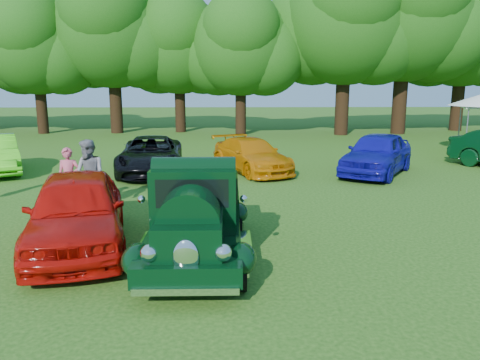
{
  "coord_description": "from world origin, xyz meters",
  "views": [
    {
      "loc": [
        0.8,
        -9.17,
        3.46
      ],
      "look_at": [
        1.06,
        2.17,
        1.1
      ],
      "focal_mm": 35.0,
      "sensor_mm": 36.0,
      "label": 1
    }
  ],
  "objects_px": {
    "red_convertible": "(77,211)",
    "spectator_pink": "(69,178)",
    "back_car_orange": "(251,155)",
    "back_car_black": "(151,155)",
    "spectator_grey": "(89,175)",
    "hero_pickup": "(196,217)",
    "back_car_blue": "(377,153)"
  },
  "relations": [
    {
      "from": "spectator_pink",
      "to": "hero_pickup",
      "type": "bearing_deg",
      "value": -49.67
    },
    {
      "from": "hero_pickup",
      "to": "back_car_blue",
      "type": "height_order",
      "value": "hero_pickup"
    },
    {
      "from": "spectator_pink",
      "to": "back_car_orange",
      "type": "bearing_deg",
      "value": 40.74
    },
    {
      "from": "hero_pickup",
      "to": "red_convertible",
      "type": "relative_size",
      "value": 1.01
    },
    {
      "from": "back_car_black",
      "to": "back_car_blue",
      "type": "height_order",
      "value": "back_car_blue"
    },
    {
      "from": "back_car_blue",
      "to": "spectator_grey",
      "type": "relative_size",
      "value": 2.44
    },
    {
      "from": "red_convertible",
      "to": "spectator_pink",
      "type": "xyz_separation_m",
      "value": [
        -1.26,
        3.29,
        0.04
      ]
    },
    {
      "from": "back_car_orange",
      "to": "spectator_grey",
      "type": "relative_size",
      "value": 2.34
    },
    {
      "from": "red_convertible",
      "to": "back_car_orange",
      "type": "bearing_deg",
      "value": 50.86
    },
    {
      "from": "red_convertible",
      "to": "back_car_blue",
      "type": "xyz_separation_m",
      "value": [
        8.9,
        8.06,
        -0.01
      ]
    },
    {
      "from": "red_convertible",
      "to": "back_car_orange",
      "type": "height_order",
      "value": "red_convertible"
    },
    {
      "from": "spectator_grey",
      "to": "back_car_orange",
      "type": "bearing_deg",
      "value": 85.72
    },
    {
      "from": "back_car_orange",
      "to": "back_car_black",
      "type": "bearing_deg",
      "value": 157.95
    },
    {
      "from": "spectator_grey",
      "to": "back_car_blue",
      "type": "bearing_deg",
      "value": 63.73
    },
    {
      "from": "back_car_orange",
      "to": "spectator_grey",
      "type": "xyz_separation_m",
      "value": [
        -4.75,
        -5.46,
        0.31
      ]
    },
    {
      "from": "hero_pickup",
      "to": "back_car_blue",
      "type": "bearing_deg",
      "value": 53.64
    },
    {
      "from": "hero_pickup",
      "to": "back_car_black",
      "type": "height_order",
      "value": "hero_pickup"
    },
    {
      "from": "back_car_orange",
      "to": "back_car_blue",
      "type": "relative_size",
      "value": 0.96
    },
    {
      "from": "spectator_pink",
      "to": "spectator_grey",
      "type": "height_order",
      "value": "spectator_grey"
    },
    {
      "from": "hero_pickup",
      "to": "spectator_grey",
      "type": "bearing_deg",
      "value": 130.49
    },
    {
      "from": "back_car_black",
      "to": "back_car_blue",
      "type": "bearing_deg",
      "value": -8.16
    },
    {
      "from": "hero_pickup",
      "to": "back_car_blue",
      "type": "xyz_separation_m",
      "value": [
        6.35,
        8.63,
        -0.01
      ]
    },
    {
      "from": "red_convertible",
      "to": "back_car_orange",
      "type": "distance_m",
      "value": 9.58
    },
    {
      "from": "hero_pickup",
      "to": "back_car_blue",
      "type": "relative_size",
      "value": 1.02
    },
    {
      "from": "back_car_black",
      "to": "back_car_blue",
      "type": "xyz_separation_m",
      "value": [
        8.74,
        -0.44,
        0.1
      ]
    },
    {
      "from": "back_car_black",
      "to": "back_car_orange",
      "type": "height_order",
      "value": "back_car_black"
    },
    {
      "from": "back_car_blue",
      "to": "back_car_black",
      "type": "bearing_deg",
      "value": -150.66
    },
    {
      "from": "hero_pickup",
      "to": "back_car_orange",
      "type": "xyz_separation_m",
      "value": [
        1.54,
        9.22,
        -0.16
      ]
    },
    {
      "from": "spectator_pink",
      "to": "spectator_grey",
      "type": "distance_m",
      "value": 0.62
    },
    {
      "from": "back_car_black",
      "to": "spectator_pink",
      "type": "bearing_deg",
      "value": -110.51
    },
    {
      "from": "back_car_black",
      "to": "spectator_pink",
      "type": "xyz_separation_m",
      "value": [
        -1.42,
        -5.22,
        0.15
      ]
    },
    {
      "from": "back_car_orange",
      "to": "spectator_grey",
      "type": "height_order",
      "value": "spectator_grey"
    }
  ]
}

